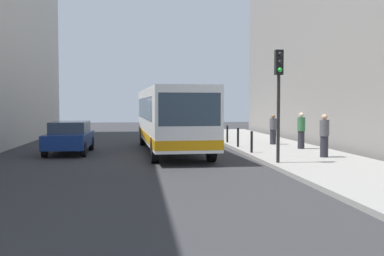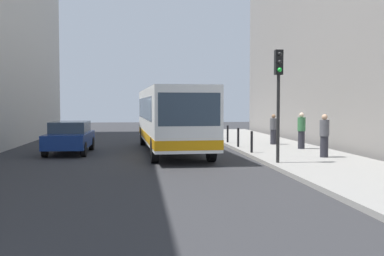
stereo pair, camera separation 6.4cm
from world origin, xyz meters
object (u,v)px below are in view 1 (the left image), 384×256
(pedestrian_mid_sidewalk, at_px, (301,131))
(bus, at_px, (171,116))
(traffic_light, at_px, (279,84))
(pedestrian_near_signal, at_px, (324,136))
(pedestrian_far_sidewalk, at_px, (273,129))
(bollard_mid, at_px, (238,137))
(bollard_farthest, at_px, (219,131))
(car_beside_bus, at_px, (70,137))
(bollard_far, at_px, (227,134))
(bollard_near, at_px, (252,142))

(pedestrian_mid_sidewalk, bearing_deg, bus, 59.05)
(traffic_light, distance_m, pedestrian_near_signal, 3.43)
(pedestrian_far_sidewalk, bearing_deg, bollard_mid, 45.50)
(bollard_farthest, distance_m, pedestrian_near_signal, 10.67)
(traffic_light, bearing_deg, pedestrian_far_sidewalk, 74.52)
(car_beside_bus, distance_m, bollard_mid, 8.19)
(traffic_light, relative_size, bollard_far, 4.32)
(car_beside_bus, distance_m, bollard_farthest, 10.27)
(bollard_mid, height_order, pedestrian_near_signal, pedestrian_near_signal)
(bollard_near, xyz_separation_m, bollard_farthest, (0.00, 8.32, 0.00))
(pedestrian_mid_sidewalk, bearing_deg, bollard_near, 92.97)
(bollard_near, distance_m, bollard_mid, 2.77)
(bollard_mid, height_order, pedestrian_far_sidewalk, pedestrian_far_sidewalk)
(pedestrian_mid_sidewalk, bearing_deg, pedestrian_near_signal, 149.98)
(bollard_near, xyz_separation_m, pedestrian_near_signal, (2.48, -2.05, 0.40))
(pedestrian_near_signal, bearing_deg, traffic_light, -88.06)
(pedestrian_mid_sidewalk, bearing_deg, bollard_mid, 40.46)
(bollard_farthest, bearing_deg, car_beside_bus, -142.62)
(bollard_farthest, bearing_deg, bus, -119.05)
(bus, xyz_separation_m, traffic_light, (3.52, -5.68, 1.28))
(bollard_far, distance_m, bollard_farthest, 2.77)
(bus, distance_m, pedestrian_far_sidewalk, 5.94)
(pedestrian_far_sidewalk, bearing_deg, bollard_far, -19.22)
(bollard_mid, distance_m, pedestrian_far_sidewalk, 2.51)
(traffic_light, bearing_deg, bollard_mid, 90.91)
(bollard_farthest, xyz_separation_m, pedestrian_near_signal, (2.48, -10.37, 0.40))
(bollard_mid, distance_m, bollard_farthest, 5.54)
(traffic_light, bearing_deg, pedestrian_mid_sidewalk, 61.52)
(bollard_far, xyz_separation_m, pedestrian_near_signal, (2.48, -7.60, 0.40))
(bollard_far, distance_m, pedestrian_far_sidewalk, 2.70)
(car_beside_bus, relative_size, pedestrian_near_signal, 2.54)
(pedestrian_near_signal, bearing_deg, bollard_far, 168.25)
(traffic_light, height_order, pedestrian_mid_sidewalk, traffic_light)
(pedestrian_far_sidewalk, bearing_deg, car_beside_bus, 26.92)
(bollard_far, xyz_separation_m, pedestrian_mid_sidewalk, (2.81, -4.07, 0.40))
(pedestrian_mid_sidewalk, bearing_deg, traffic_light, 126.86)
(car_beside_bus, relative_size, bollard_farthest, 4.65)
(traffic_light, xyz_separation_m, pedestrian_mid_sidewalk, (2.71, 4.99, -1.98))
(traffic_light, distance_m, pedestrian_far_sidewalk, 8.05)
(pedestrian_near_signal, bearing_deg, bollard_near, -159.43)
(bollard_far, bearing_deg, pedestrian_far_sidewalk, -35.76)
(bollard_far, height_order, pedestrian_far_sidewalk, pedestrian_far_sidewalk)
(bollard_farthest, bearing_deg, bollard_near, -90.00)
(bus, bearing_deg, car_beside_bus, -1.98)
(bollard_mid, height_order, pedestrian_mid_sidewalk, pedestrian_mid_sidewalk)
(car_beside_bus, xyz_separation_m, bollard_near, (8.16, -2.08, -0.16))
(bollard_near, relative_size, bollard_farthest, 1.00)
(car_beside_bus, relative_size, traffic_light, 1.08)
(bus, xyz_separation_m, car_beside_bus, (-4.73, -0.07, -0.94))
(bus, xyz_separation_m, pedestrian_mid_sidewalk, (6.23, -0.69, -0.70))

